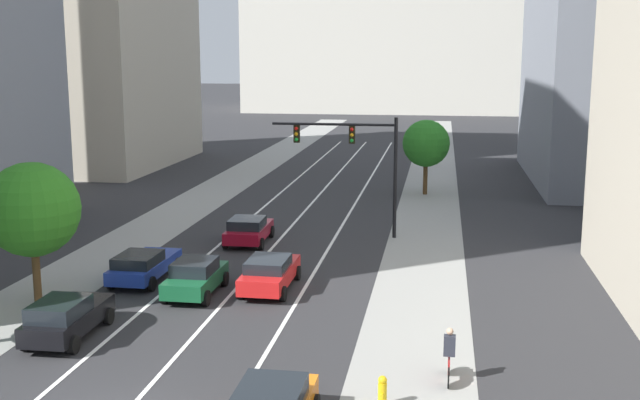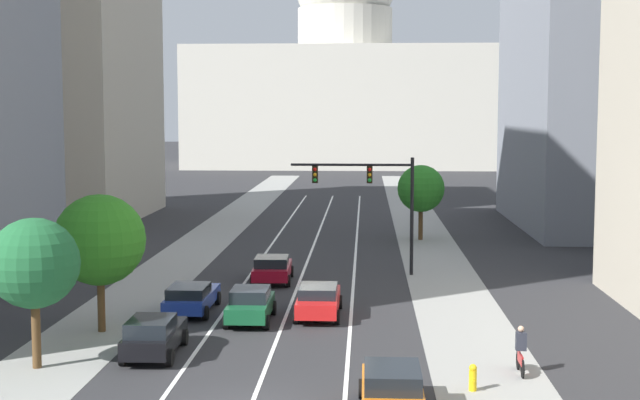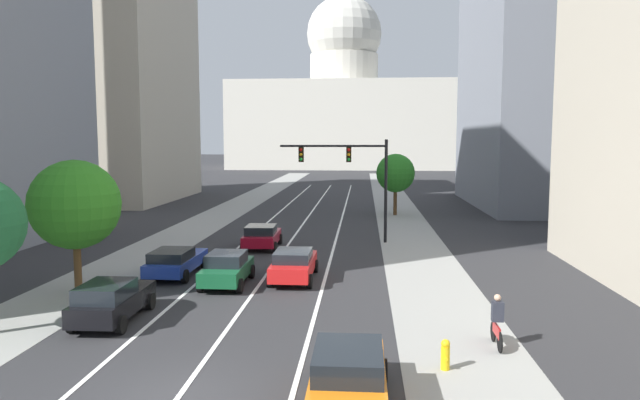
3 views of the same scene
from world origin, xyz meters
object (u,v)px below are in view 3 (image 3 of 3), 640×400
object	(u,v)px
street_tree_mid_left	(75,205)
cyclist	(497,321)
car_orange	(348,375)
fire_hydrant	(445,354)
car_blue	(176,261)
car_red	(294,264)
traffic_signal_mast	(353,169)
car_crimson	(262,236)
car_green	(227,268)
car_black	(112,300)
capitol_building	(344,108)
street_tree_near_right	(396,173)

from	to	relation	value
street_tree_mid_left	cyclist	bearing A→B (deg)	-17.54
car_orange	fire_hydrant	size ratio (longest dim) A/B	4.74
car_blue	cyclist	world-z (taller)	cyclist
car_red	traffic_signal_mast	size ratio (longest dim) A/B	0.67
fire_hydrant	car_crimson	bearing A→B (deg)	115.02
car_green	street_tree_mid_left	distance (m)	7.07
car_black	traffic_signal_mast	size ratio (longest dim) A/B	0.63
car_red	car_black	world-z (taller)	car_black
traffic_signal_mast	fire_hydrant	world-z (taller)	traffic_signal_mast
car_red	cyclist	xyz separation A→B (m)	(7.56, -8.46, 0.09)
car_green	car_crimson	bearing A→B (deg)	-0.02
car_orange	capitol_building	bearing A→B (deg)	2.03
car_blue	street_tree_mid_left	world-z (taller)	street_tree_mid_left
car_blue	car_red	world-z (taller)	car_red
car_red	fire_hydrant	world-z (taller)	car_red
car_blue	car_black	distance (m)	7.27
fire_hydrant	street_tree_near_right	bearing A→B (deg)	89.37
fire_hydrant	car_orange	bearing A→B (deg)	-137.70
cyclist	street_tree_mid_left	world-z (taller)	street_tree_mid_left
car_blue	car_crimson	xyz separation A→B (m)	(2.93, 7.51, 0.03)
traffic_signal_mast	cyclist	distance (m)	19.94
car_orange	traffic_signal_mast	xyz separation A→B (m)	(-0.36, 23.40, 3.98)
fire_hydrant	street_tree_mid_left	distance (m)	16.64
car_orange	car_crimson	size ratio (longest dim) A/B	1.03
capitol_building	car_red	world-z (taller)	capitol_building
car_black	fire_hydrant	bearing A→B (deg)	-108.45
car_crimson	capitol_building	bearing A→B (deg)	-2.30
capitol_building	car_crimson	bearing A→B (deg)	-90.82
car_black	cyclist	xyz separation A→B (m)	(13.42, -1.60, 0.05)
car_orange	street_tree_near_right	xyz separation A→B (m)	(3.12, 37.27, 2.89)
car_green	traffic_signal_mast	world-z (taller)	traffic_signal_mast
fire_hydrant	traffic_signal_mast	bearing A→B (deg)	98.41
car_blue	fire_hydrant	size ratio (longest dim) A/B	5.14
capitol_building	cyclist	world-z (taller)	capitol_building
cyclist	car_black	bearing A→B (deg)	84.11
traffic_signal_mast	car_green	bearing A→B (deg)	-115.30
car_orange	car_black	xyz separation A→B (m)	(-8.78, 6.10, 0.00)
car_black	traffic_signal_mast	world-z (taller)	traffic_signal_mast
capitol_building	car_orange	bearing A→B (deg)	-87.96
capitol_building	car_blue	world-z (taller)	capitol_building
traffic_signal_mast	fire_hydrant	bearing A→B (deg)	-81.59
car_blue	street_tree_near_right	size ratio (longest dim) A/B	0.87
car_blue	traffic_signal_mast	distance (m)	13.71
car_red	street_tree_mid_left	xyz separation A→B (m)	(-8.93, -3.24, 3.11)
car_blue	street_tree_mid_left	distance (m)	5.73
capitol_building	traffic_signal_mast	xyz separation A→B (m)	(4.03, -99.96, -9.02)
car_blue	car_black	world-z (taller)	car_black
car_orange	street_tree_mid_left	xyz separation A→B (m)	(-11.86, 9.72, 3.08)
car_green	car_black	distance (m)	6.38
car_red	car_black	distance (m)	9.02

